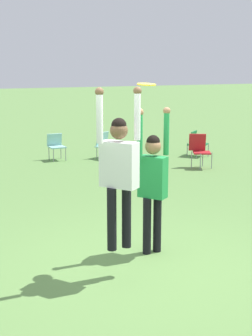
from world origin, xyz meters
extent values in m
plane|color=#608C47|center=(0.00, 0.00, 0.00)|extent=(120.00, 120.00, 0.00)
cylinder|color=black|center=(-0.54, -0.11, 0.79)|extent=(0.12, 0.12, 0.81)
cylinder|color=black|center=(-0.33, -0.11, 0.79)|extent=(0.12, 0.12, 0.81)
cube|color=white|center=(-0.43, -0.11, 1.49)|extent=(0.41, 0.51, 0.57)
sphere|color=brown|center=(-0.43, -0.11, 1.91)|extent=(0.22, 0.22, 0.22)
sphere|color=black|center=(-0.43, -0.11, 1.97)|extent=(0.19, 0.19, 0.19)
cylinder|color=white|center=(-0.69, -0.11, 2.08)|extent=(0.08, 0.08, 0.61)
sphere|color=brown|center=(-0.69, -0.11, 2.38)|extent=(0.10, 0.10, 0.10)
cylinder|color=white|center=(-0.18, -0.11, 2.08)|extent=(0.08, 0.08, 0.61)
sphere|color=brown|center=(-0.18, -0.11, 2.38)|extent=(0.10, 0.10, 0.10)
cylinder|color=black|center=(0.29, 0.37, 0.42)|extent=(0.12, 0.12, 0.84)
cylinder|color=black|center=(0.46, 0.37, 0.42)|extent=(0.12, 0.12, 0.84)
cube|color=green|center=(0.37, 0.37, 1.14)|extent=(0.37, 0.44, 0.60)
sphere|color=#9E704C|center=(0.37, 0.37, 1.58)|extent=(0.23, 0.23, 0.23)
sphere|color=black|center=(0.37, 0.37, 1.64)|extent=(0.19, 0.19, 0.19)
cylinder|color=green|center=(0.15, 0.37, 1.75)|extent=(0.08, 0.08, 0.63)
sphere|color=#9E704C|center=(0.15, 0.37, 2.07)|extent=(0.10, 0.10, 0.10)
cylinder|color=green|center=(0.60, 0.37, 1.75)|extent=(0.08, 0.08, 0.63)
sphere|color=#9E704C|center=(0.60, 0.37, 2.07)|extent=(0.10, 0.10, 0.10)
cylinder|color=yellow|center=(0.12, 0.15, 2.45)|extent=(0.25, 0.25, 0.03)
cylinder|color=gray|center=(2.92, 7.06, 0.19)|extent=(0.02, 0.02, 0.39)
cylinder|color=gray|center=(3.32, 7.06, 0.19)|extent=(0.02, 0.02, 0.39)
cylinder|color=gray|center=(2.92, 7.46, 0.19)|extent=(0.02, 0.02, 0.39)
cylinder|color=gray|center=(3.32, 7.46, 0.19)|extent=(0.02, 0.02, 0.39)
cube|color=#8CC6C1|center=(3.12, 7.26, 0.37)|extent=(0.61, 0.61, 0.04)
cube|color=#8CC6C1|center=(3.12, 7.48, 0.58)|extent=(0.48, 0.27, 0.40)
cylinder|color=gray|center=(5.54, 5.99, 0.20)|extent=(0.02, 0.02, 0.39)
cylinder|color=gray|center=(6.00, 5.99, 0.20)|extent=(0.02, 0.02, 0.39)
cylinder|color=gray|center=(5.54, 6.45, 0.20)|extent=(0.02, 0.02, 0.39)
cylinder|color=gray|center=(6.00, 6.45, 0.20)|extent=(0.02, 0.02, 0.39)
cube|color=#1E753D|center=(5.77, 6.22, 0.38)|extent=(0.75, 0.75, 0.04)
cube|color=#1E753D|center=(5.77, 6.47, 0.57)|extent=(0.49, 0.40, 0.36)
cylinder|color=gray|center=(4.57, 4.56, 0.22)|extent=(0.02, 0.02, 0.45)
cylinder|color=gray|center=(4.95, 4.56, 0.22)|extent=(0.02, 0.02, 0.45)
cylinder|color=gray|center=(4.57, 4.94, 0.22)|extent=(0.02, 0.02, 0.45)
cylinder|color=gray|center=(4.95, 4.94, 0.22)|extent=(0.02, 0.02, 0.45)
cube|color=#B21E23|center=(4.76, 4.75, 0.43)|extent=(0.63, 0.63, 0.04)
cube|color=#B21E23|center=(4.76, 4.96, 0.68)|extent=(0.45, 0.34, 0.47)
cylinder|color=gray|center=(1.56, 7.54, 0.21)|extent=(0.02, 0.02, 0.41)
cylinder|color=gray|center=(1.94, 7.54, 0.21)|extent=(0.02, 0.02, 0.41)
cylinder|color=gray|center=(1.56, 7.92, 0.21)|extent=(0.02, 0.02, 0.41)
cylinder|color=gray|center=(1.94, 7.92, 0.21)|extent=(0.02, 0.02, 0.41)
cube|color=#8CC6C1|center=(1.75, 7.73, 0.40)|extent=(0.47, 0.47, 0.04)
cube|color=#8CC6C1|center=(1.75, 7.93, 0.59)|extent=(0.45, 0.12, 0.36)
camera|label=1|loc=(-3.13, -5.08, 2.64)|focal=50.00mm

